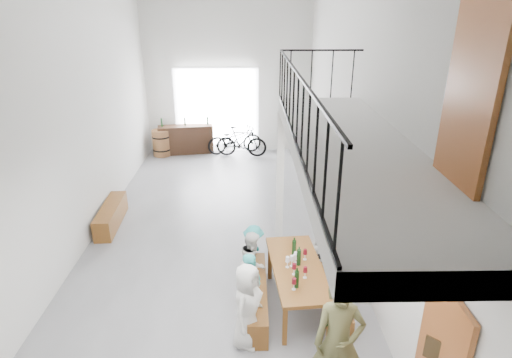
{
  "coord_description": "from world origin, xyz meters",
  "views": [
    {
      "loc": [
        0.68,
        -8.34,
        4.75
      ],
      "look_at": [
        0.82,
        -0.5,
        1.53
      ],
      "focal_mm": 30.0,
      "sensor_mm": 36.0,
      "label": 1
    }
  ],
  "objects_px": {
    "tasting_table": "(297,271)",
    "bench_inner": "(257,296)",
    "side_bench": "(111,215)",
    "serving_counter": "(186,139)",
    "bicycle_near": "(234,139)",
    "oak_barrel": "(161,143)",
    "host_standing": "(338,342)"
  },
  "relations": [
    {
      "from": "tasting_table",
      "to": "bench_inner",
      "type": "height_order",
      "value": "tasting_table"
    },
    {
      "from": "tasting_table",
      "to": "side_bench",
      "type": "height_order",
      "value": "tasting_table"
    },
    {
      "from": "serving_counter",
      "to": "bicycle_near",
      "type": "xyz_separation_m",
      "value": [
        1.65,
        -0.05,
        0.01
      ]
    },
    {
      "from": "side_bench",
      "to": "oak_barrel",
      "type": "distance_m",
      "value": 4.93
    },
    {
      "from": "oak_barrel",
      "to": "serving_counter",
      "type": "bearing_deg",
      "value": 17.56
    },
    {
      "from": "tasting_table",
      "to": "oak_barrel",
      "type": "distance_m",
      "value": 8.7
    },
    {
      "from": "tasting_table",
      "to": "bicycle_near",
      "type": "distance_m",
      "value": 8.17
    },
    {
      "from": "serving_counter",
      "to": "host_standing",
      "type": "height_order",
      "value": "host_standing"
    },
    {
      "from": "tasting_table",
      "to": "bench_inner",
      "type": "distance_m",
      "value": 0.82
    },
    {
      "from": "bench_inner",
      "to": "serving_counter",
      "type": "bearing_deg",
      "value": 105.83
    },
    {
      "from": "tasting_table",
      "to": "serving_counter",
      "type": "height_order",
      "value": "serving_counter"
    },
    {
      "from": "bench_inner",
      "to": "oak_barrel",
      "type": "bearing_deg",
      "value": 111.44
    },
    {
      "from": "serving_counter",
      "to": "bicycle_near",
      "type": "bearing_deg",
      "value": -11.01
    },
    {
      "from": "side_bench",
      "to": "serving_counter",
      "type": "distance_m",
      "value": 5.28
    },
    {
      "from": "host_standing",
      "to": "bicycle_near",
      "type": "height_order",
      "value": "host_standing"
    },
    {
      "from": "tasting_table",
      "to": "host_standing",
      "type": "xyz_separation_m",
      "value": [
        0.32,
        -1.76,
        0.16
      ]
    },
    {
      "from": "oak_barrel",
      "to": "bench_inner",
      "type": "bearing_deg",
      "value": -68.87
    },
    {
      "from": "bench_inner",
      "to": "bicycle_near",
      "type": "bearing_deg",
      "value": 94.62
    },
    {
      "from": "serving_counter",
      "to": "bicycle_near",
      "type": "relative_size",
      "value": 0.98
    },
    {
      "from": "tasting_table",
      "to": "bench_inner",
      "type": "bearing_deg",
      "value": 177.14
    },
    {
      "from": "serving_counter",
      "to": "host_standing",
      "type": "xyz_separation_m",
      "value": [
        3.24,
        -9.87,
        0.39
      ]
    },
    {
      "from": "bench_inner",
      "to": "bicycle_near",
      "type": "height_order",
      "value": "bicycle_near"
    },
    {
      "from": "side_bench",
      "to": "bicycle_near",
      "type": "xyz_separation_m",
      "value": [
        2.69,
        5.12,
        0.25
      ]
    },
    {
      "from": "bench_inner",
      "to": "bicycle_near",
      "type": "distance_m",
      "value": 8.12
    },
    {
      "from": "bench_inner",
      "to": "serving_counter",
      "type": "distance_m",
      "value": 8.45
    },
    {
      "from": "oak_barrel",
      "to": "side_bench",
      "type": "bearing_deg",
      "value": -92.93
    },
    {
      "from": "bicycle_near",
      "to": "oak_barrel",
      "type": "bearing_deg",
      "value": 79.29
    },
    {
      "from": "side_bench",
      "to": "host_standing",
      "type": "distance_m",
      "value": 6.39
    },
    {
      "from": "serving_counter",
      "to": "host_standing",
      "type": "distance_m",
      "value": 10.4
    },
    {
      "from": "side_bench",
      "to": "serving_counter",
      "type": "bearing_deg",
      "value": 78.6
    },
    {
      "from": "oak_barrel",
      "to": "host_standing",
      "type": "height_order",
      "value": "host_standing"
    },
    {
      "from": "side_bench",
      "to": "serving_counter",
      "type": "xyz_separation_m",
      "value": [
        1.04,
        5.17,
        0.24
      ]
    }
  ]
}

